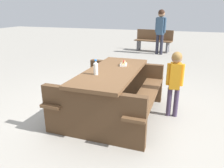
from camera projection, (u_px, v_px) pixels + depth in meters
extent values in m
plane|color=gray|center=(112.00, 114.00, 3.58)|extent=(30.00, 30.00, 0.00)
cube|color=brown|center=(112.00, 72.00, 3.35)|extent=(1.80, 0.76, 0.05)
cube|color=brown|center=(80.00, 86.00, 3.62)|extent=(1.80, 0.28, 0.04)
cube|color=brown|center=(147.00, 94.00, 3.27)|extent=(1.80, 0.28, 0.04)
cube|color=#4D3520|center=(125.00, 80.00, 4.17)|extent=(0.10, 1.40, 0.70)
cube|color=#4D3520|center=(92.00, 116.00, 2.77)|extent=(0.10, 1.40, 0.70)
cylinder|color=silver|center=(96.00, 69.00, 3.09)|extent=(0.07, 0.07, 0.16)
cone|color=silver|center=(96.00, 62.00, 3.06)|extent=(0.06, 0.06, 0.04)
cylinder|color=blue|center=(96.00, 60.00, 3.05)|extent=(0.04, 0.04, 0.02)
cube|color=white|center=(124.00, 65.00, 3.61)|extent=(0.20, 0.15, 0.03)
cube|color=#D8B272|center=(124.00, 63.00, 3.60)|extent=(0.16, 0.09, 0.04)
cylinder|color=maroon|center=(124.00, 62.00, 3.59)|extent=(0.14, 0.06, 0.03)
ellipsoid|color=maroon|center=(124.00, 61.00, 3.59)|extent=(0.07, 0.04, 0.01)
cylinder|color=#3F334C|center=(169.00, 102.00, 3.46)|extent=(0.07, 0.07, 0.47)
cylinder|color=#3F334C|center=(176.00, 103.00, 3.44)|extent=(0.07, 0.07, 0.47)
cube|color=orange|center=(175.00, 76.00, 3.31)|extent=(0.16, 0.17, 0.40)
cylinder|color=orange|center=(168.00, 74.00, 3.32)|extent=(0.06, 0.06, 0.34)
cylinder|color=orange|center=(182.00, 75.00, 3.28)|extent=(0.06, 0.06, 0.34)
sphere|color=#997051|center=(177.00, 58.00, 3.22)|extent=(0.16, 0.16, 0.16)
sphere|color=olive|center=(177.00, 57.00, 3.20)|extent=(0.15, 0.15, 0.15)
cube|color=brown|center=(153.00, 41.00, 8.73)|extent=(0.60, 1.54, 0.04)
cube|color=brown|center=(155.00, 35.00, 8.81)|extent=(0.25, 1.49, 0.40)
cube|color=#4C4C51|center=(139.00, 45.00, 9.06)|extent=(0.36, 0.11, 0.41)
cube|color=#4C4C51|center=(168.00, 47.00, 8.55)|extent=(0.36, 0.11, 0.41)
cylinder|color=#262633|center=(157.00, 44.00, 8.23)|extent=(0.11, 0.11, 0.74)
cylinder|color=#262633|center=(161.00, 45.00, 8.15)|extent=(0.11, 0.11, 0.74)
cube|color=#334C66|center=(161.00, 26.00, 7.97)|extent=(0.28, 0.29, 0.62)
cylinder|color=#334C66|center=(157.00, 25.00, 8.03)|extent=(0.09, 0.09, 0.53)
cylinder|color=#334C66|center=(165.00, 25.00, 7.88)|extent=(0.09, 0.09, 0.53)
sphere|color=#997051|center=(162.00, 14.00, 7.83)|extent=(0.25, 0.25, 0.25)
sphere|color=#331E14|center=(161.00, 13.00, 7.80)|extent=(0.23, 0.23, 0.23)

